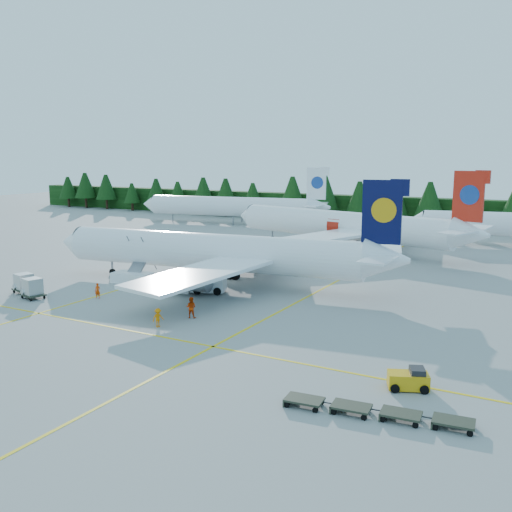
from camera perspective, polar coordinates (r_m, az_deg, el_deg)
The scene contains 16 objects.
ground at distance 53.92m, azimuth -6.17°, elevation -6.16°, with size 320.00×320.00×0.00m, color #9B9B96.
taxi_stripe_a at distance 77.66m, azimuth -6.16°, elevation -1.14°, with size 0.25×120.00×0.01m, color yellow.
taxi_stripe_b at distance 68.36m, azimuth 7.72°, elevation -2.71°, with size 0.25×120.00×0.01m, color yellow.
taxi_stripe_cross at distance 49.35m, azimuth -10.21°, elevation -7.80°, with size 80.00×0.25×0.01m, color yellow.
treeline_hedge at distance 128.36m, azimuth 15.38°, elevation 4.33°, with size 220.00×4.00×6.00m, color black.
airliner_navy at distance 67.41m, azimuth -5.16°, elevation 0.41°, with size 42.94×35.13×12.52m.
airliner_red at distance 92.95m, azimuth 8.05°, elevation 3.09°, with size 43.85×35.67×12.94m.
airliner_far_left at distance 126.79m, azimuth -3.28°, elevation 5.02°, with size 42.58×11.12×12.47m.
airstairs at distance 69.81m, azimuth -12.09°, elevation -1.82°, with size 4.92×6.68×4.19m.
service_truck at distance 63.37m, azimuth -5.72°, elevation -2.38°, with size 6.29×4.06×2.85m.
baggage_tug at distance 39.07m, azimuth 15.08°, elevation -11.82°, with size 2.90×2.27×1.38m.
dolly_train at distance 34.96m, azimuth 11.89°, elevation -14.82°, with size 10.86×3.03×0.13m.
uld_pair at distance 66.25m, azimuth -21.83°, elevation -2.68°, with size 5.56×3.53×1.83m.
crew_a at distance 62.84m, azimuth -15.56°, elevation -3.37°, with size 0.60×0.39×1.64m, color #F53F05.
crew_b at distance 53.67m, azimuth -6.51°, elevation -5.13°, with size 0.98×0.76×2.01m, color red.
crew_c at distance 51.31m, azimuth -9.77°, elevation -6.10°, with size 0.71×0.48×1.71m, color orange.
Camera 1 is at (29.97, -42.23, 15.00)m, focal length 40.00 mm.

